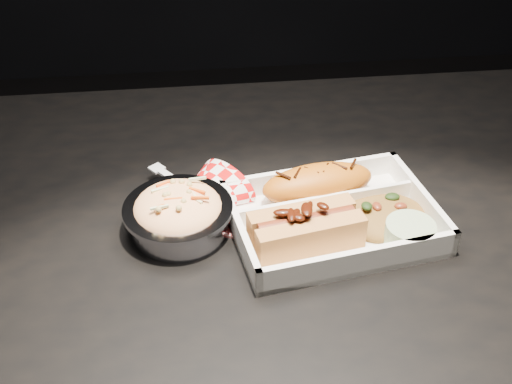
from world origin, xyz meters
TOP-DOWN VIEW (x-y plane):
  - dining_table at (0.00, 0.00)m, footprint 1.20×0.80m
  - food_tray at (0.03, -0.01)m, footprint 0.28×0.22m
  - fried_pastry at (0.02, 0.05)m, footprint 0.16×0.08m
  - hotdog at (-0.01, -0.04)m, footprint 0.14×0.08m
  - fried_rice_mound at (0.10, -0.01)m, footprint 0.13×0.11m
  - cupcake_liner at (0.12, -0.06)m, footprint 0.06×0.06m
  - foil_coleslaw_cup at (-0.16, 0.01)m, footprint 0.14×0.14m
  - napkin_fork at (-0.13, 0.05)m, footprint 0.15×0.16m

SIDE VIEW (x-z plane):
  - dining_table at x=0.00m, z-range 0.28..1.03m
  - food_tray at x=0.03m, z-range 0.74..0.78m
  - napkin_fork at x=-0.13m, z-range 0.72..0.82m
  - cupcake_liner at x=0.12m, z-range 0.76..0.79m
  - fried_rice_mound at x=0.10m, z-range 0.76..0.79m
  - foil_coleslaw_cup at x=-0.16m, z-range 0.75..0.81m
  - fried_pastry at x=0.02m, z-range 0.76..0.81m
  - hotdog at x=-0.01m, z-range 0.75..0.81m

